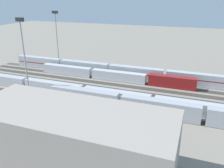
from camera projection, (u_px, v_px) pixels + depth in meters
The scene contains 15 objects.
ground_plane at pixel (129, 92), 87.30m from camera, with size 400.00×400.00×0.00m, color gray.
track_bed_0 at pixel (139, 79), 100.44m from camera, with size 140.00×2.80×0.12m, color #4C443D.
track_bed_1 at pixel (136, 83), 96.05m from camera, with size 140.00×2.80×0.12m, color #3D3833.
track_bed_2 at pixel (132, 87), 91.67m from camera, with size 140.00×2.80×0.12m, color #3D3833.
track_bed_3 at pixel (129, 92), 87.28m from camera, with size 140.00×2.80×0.12m, color #3D3833.
track_bed_4 at pixel (124, 97), 82.90m from camera, with size 140.00×2.80×0.12m, color #3D3833.
track_bed_5 at pixel (120, 102), 78.51m from camera, with size 140.00×2.80×0.12m, color #3D3833.
track_bed_6 at pixel (115, 109), 74.12m from camera, with size 140.00×2.80×0.12m, color #3D3833.
train_on_track_1 at pixel (115, 75), 98.24m from camera, with size 66.40×3.00×4.40m.
train_on_track_5 at pixel (116, 96), 78.25m from camera, with size 119.80×3.00×3.80m.
train_on_track_6 at pixel (160, 108), 68.71m from camera, with size 71.40×3.00×5.00m.
train_on_track_0 at pixel (136, 73), 99.99m from camera, with size 119.80×3.06×5.00m.
light_mast_0 at pixel (57, 33), 109.86m from camera, with size 2.80×0.70×26.75m.
light_mast_1 at pixel (24, 49), 75.91m from camera, with size 2.80×0.70×26.97m.
maintenance_shed at pixel (73, 140), 46.92m from camera, with size 40.25×15.91×12.96m, color #9E9389.
Camera 1 is at (-22.39, 77.77, 33.42)m, focal length 38.01 mm.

